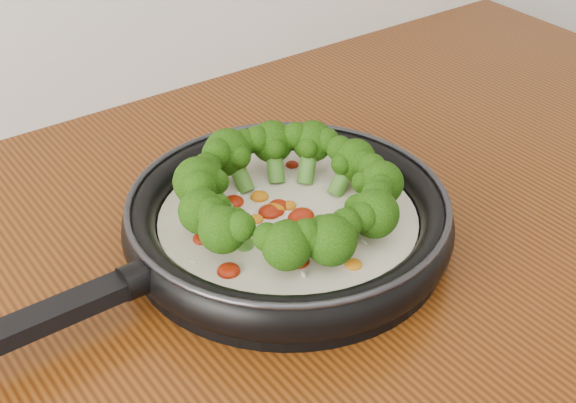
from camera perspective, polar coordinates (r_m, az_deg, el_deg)
skillet at (r=0.77m, az=-0.21°, el=-1.04°), size 0.50×0.32×0.09m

